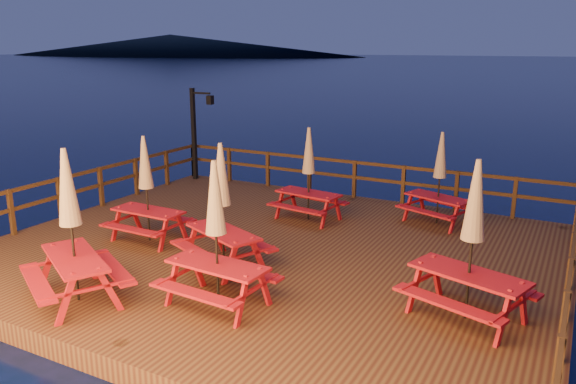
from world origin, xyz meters
name	(u,v)px	position (x,y,z in m)	size (l,w,h in m)	color
ground	(272,265)	(0.00, 0.00, 0.00)	(500.00, 500.00, 0.00)	black
deck	(272,257)	(0.00, 0.00, 0.20)	(12.00, 10.00, 0.40)	#3F1F14
deck_piles	(272,278)	(0.00, 0.00, -0.30)	(11.44, 9.44, 1.40)	#382711
railing	(308,196)	(0.00, 1.78, 1.16)	(11.80, 9.75, 1.10)	#382711
lamp_post	(197,126)	(-5.39, 4.55, 2.20)	(0.85, 0.18, 3.00)	black
headland_left	(171,45)	(-160.00, 190.00, 4.50)	(180.00, 84.00, 9.00)	black
picnic_table_0	(472,239)	(4.42, -1.33, 1.78)	(2.23, 2.02, 2.66)	maroon
picnic_table_1	(440,177)	(2.76, 3.51, 1.60)	(1.98, 1.81, 2.31)	maroon
picnic_table_2	(309,172)	(-0.24, 2.29, 1.63)	(1.83, 1.57, 2.37)	maroon
picnic_table_3	(222,204)	(-0.34, -1.37, 1.72)	(2.20, 2.03, 2.53)	maroon
picnic_table_4	(71,224)	(-1.73, -3.85, 1.81)	(2.41, 2.27, 2.71)	maroon
picnic_table_5	(216,232)	(0.57, -2.86, 1.72)	(1.87, 1.57, 2.54)	maroon
picnic_table_6	(146,187)	(-2.74, -0.87, 1.66)	(1.71, 1.41, 2.42)	maroon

